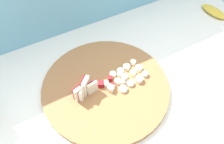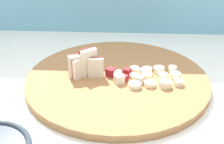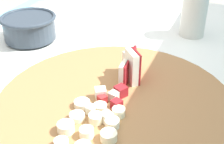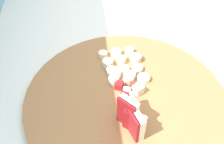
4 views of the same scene
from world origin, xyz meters
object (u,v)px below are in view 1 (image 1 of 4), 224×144
(cutting_board, at_px, (106,87))
(apple_dice_pile, at_px, (111,83))
(banana_peel, at_px, (214,11))
(apple_wedge_fan, at_px, (84,89))
(banana_slice_rows, at_px, (129,75))

(cutting_board, xyz_separation_m, apple_dice_pile, (0.02, -0.01, 0.02))
(apple_dice_pile, xyz_separation_m, banana_peel, (0.63, 0.14, -0.02))
(apple_wedge_fan, distance_m, apple_dice_pile, 0.10)
(cutting_board, distance_m, banana_slice_rows, 0.09)
(banana_slice_rows, distance_m, banana_peel, 0.58)
(cutting_board, xyz_separation_m, banana_slice_rows, (0.09, -0.01, 0.02))
(cutting_board, height_order, banana_slice_rows, banana_slice_rows)
(apple_wedge_fan, relative_size, banana_peel, 0.65)
(apple_wedge_fan, bearing_deg, apple_dice_pile, -4.62)
(cutting_board, distance_m, apple_wedge_fan, 0.09)
(cutting_board, distance_m, banana_peel, 0.66)
(cutting_board, relative_size, banana_peel, 3.33)
(banana_peel, bearing_deg, banana_slice_rows, -166.35)
(apple_dice_pile, xyz_separation_m, banana_slice_rows, (0.07, -0.00, -0.00))
(cutting_board, distance_m, apple_dice_pile, 0.03)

